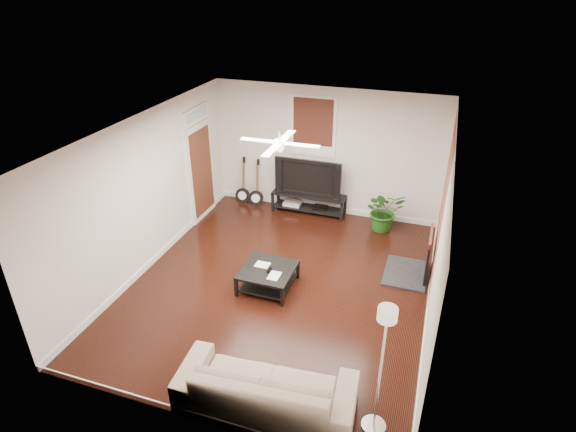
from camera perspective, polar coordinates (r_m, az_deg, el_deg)
name	(u,v)px	position (r m, az deg, el deg)	size (l,w,h in m)	color
room	(280,213)	(7.65, -0.95, 0.32)	(5.01, 6.01, 2.81)	black
brick_accent	(442,209)	(8.19, 18.13, 0.82)	(0.02, 2.20, 2.80)	brown
fireplace	(417,254)	(8.64, 15.33, -4.45)	(0.80, 1.10, 0.92)	black
window_back	(313,126)	(10.15, 3.05, 10.75)	(1.00, 0.06, 1.30)	black
door_left	(201,163)	(10.23, -10.52, 6.29)	(0.08, 1.00, 2.50)	white
tv_stand	(309,203)	(10.62, 2.52, 1.57)	(1.65, 0.44, 0.46)	black
tv	(310,176)	(10.37, 2.63, 4.85)	(1.47, 0.19, 0.85)	black
coffee_table	(268,278)	(8.22, -2.44, -7.48)	(0.88, 0.88, 0.37)	black
sofa	(266,386)	(6.24, -2.66, -19.80)	(2.24, 0.87, 0.65)	tan
floor_lamp	(380,372)	(5.68, 11.09, -17.99)	(0.30, 0.30, 1.83)	silver
potted_plant	(384,211)	(10.01, 11.53, 0.62)	(0.80, 0.69, 0.89)	#1F5317
guitar_left	(242,181)	(10.96, -5.58, 4.19)	(0.34, 0.24, 1.11)	black
guitar_right	(256,184)	(10.81, -3.94, 3.91)	(0.34, 0.24, 1.11)	black
ceiling_fan	(280,143)	(7.17, -1.03, 8.85)	(1.24, 1.24, 0.32)	white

